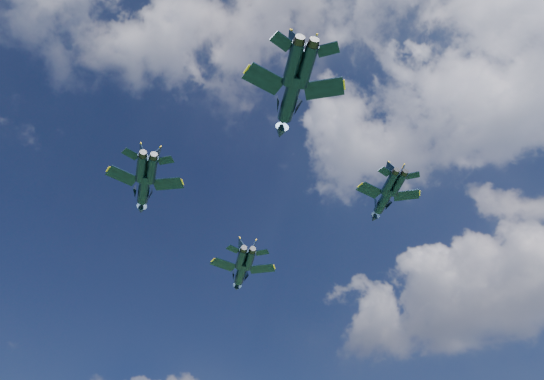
% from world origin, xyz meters
% --- Properties ---
extents(jet_lead, '(14.11, 13.58, 3.77)m').
position_xyz_m(jet_lead, '(-11.41, 19.52, 56.94)').
color(jet_lead, black).
extents(jet_left, '(14.10, 12.65, 3.65)m').
position_xyz_m(jet_left, '(-9.36, -7.77, 57.42)').
color(jet_left, black).
extents(jet_right, '(12.57, 12.14, 3.36)m').
position_xyz_m(jet_right, '(18.94, 18.85, 59.60)').
color(jet_right, black).
extents(jet_slot, '(15.73, 15.29, 4.22)m').
position_xyz_m(jet_slot, '(18.52, -8.52, 58.68)').
color(jet_slot, black).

